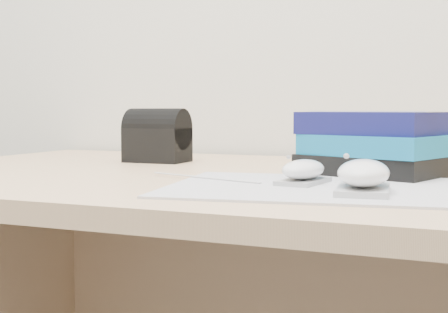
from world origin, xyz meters
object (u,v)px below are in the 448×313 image
at_px(mouse_rear, 303,171).
at_px(book_stack, 376,144).
at_px(desk, 332,307).
at_px(pouch, 157,136).
at_px(mouse_front, 363,176).

xyz_separation_m(mouse_rear, book_stack, (0.07, 0.18, 0.03)).
distance_m(desk, pouch, 0.49).
distance_m(mouse_rear, mouse_front, 0.12).
height_order(mouse_rear, book_stack, book_stack).
xyz_separation_m(mouse_front, pouch, (-0.48, 0.34, 0.03)).
distance_m(mouse_rear, book_stack, 0.19).
xyz_separation_m(book_stack, pouch, (-0.46, 0.10, 0.00)).
bearing_deg(mouse_front, pouch, 144.70).
height_order(desk, pouch, pouch).
height_order(desk, mouse_front, mouse_front).
bearing_deg(desk, mouse_front, -69.85).
bearing_deg(book_stack, desk, 166.58).
relative_size(book_stack, pouch, 2.13).
xyz_separation_m(mouse_rear, pouch, (-0.39, 0.28, 0.03)).
height_order(book_stack, pouch, pouch).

